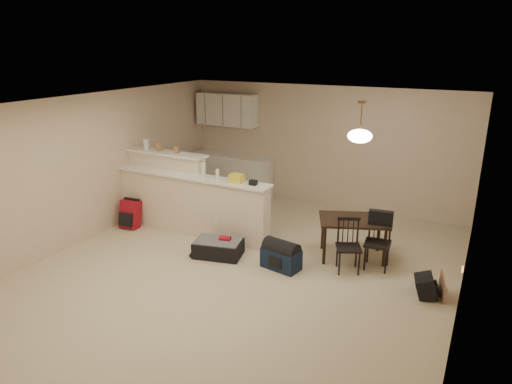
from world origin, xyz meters
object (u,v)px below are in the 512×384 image
Objects in this scene: navy_duffel at (281,259)px; pendant_lamp at (360,135)px; black_daypack at (426,286)px; red_backpack at (130,214)px; suitcase at (218,248)px; dining_table at (354,224)px; dining_chair_far at (378,242)px; dining_chair_near at (349,246)px.

pendant_lamp is at bearing 56.04° from navy_duffel.
pendant_lamp is at bearing 47.82° from black_daypack.
red_backpack is (-4.03, -0.68, -1.73)m from pendant_lamp.
black_daypack is (5.27, -0.03, -0.11)m from red_backpack.
suitcase is 2.12m from red_backpack.
dining_table is 2.40× the size of red_backpack.
pendant_lamp is 1.07× the size of navy_duffel.
dining_table is 0.50m from dining_chair_far.
navy_duffel is at bearing -9.50° from suitcase.
dining_chair_far is 2.60× the size of black_daypack.
red_backpack is (-4.11, -0.19, -0.15)m from dining_chair_near.
dining_chair_far is (0.36, 0.30, 0.02)m from dining_chair_near.
pendant_lamp is at bearing 4.44° from red_backpack.
suitcase is (-2.37, -0.75, -0.31)m from dining_chair_far.
dining_table is at bearing 26.57° from pendant_lamp.
dining_chair_far is 1.48m from navy_duffel.
dining_chair_near is at bearing 32.66° from navy_duffel.
dining_chair_near is 0.47m from dining_chair_far.
dining_chair_far reaches higher than dining_table.
dining_table is at bearing 56.04° from navy_duffel.
dining_chair_near is at bearing -0.56° from suitcase.
red_backpack is (-2.10, 0.27, 0.13)m from suitcase.
black_daypack is (1.15, -0.22, -0.26)m from dining_chair_near.
suitcase is at bearing -12.42° from red_backpack.
dining_chair_near is 1.04m from navy_duffel.
black_daypack is (1.23, -0.71, -1.84)m from pendant_lamp.
red_backpack is at bearing 167.22° from dining_table.
pendant_lamp reaches higher than navy_duffel.
navy_duffel is at bearing -8.63° from red_backpack.
red_backpack is at bearing -179.99° from dining_chair_far.
red_backpack is 1.56× the size of black_daypack.
suitcase is 1.30× the size of navy_duffel.
dining_table is 3.74× the size of black_daypack.
navy_duffel is (-1.29, -0.68, -0.27)m from dining_chair_far.
dining_chair_far is 1.15× the size of suitcase.
suitcase is 2.26× the size of black_daypack.
dining_chair_near is at bearing -2.49° from red_backpack.
dining_chair_far reaches higher than black_daypack.
suitcase is at bearing 81.98° from black_daypack.
pendant_lamp reaches higher than dining_table.
dining_chair_near is (0.08, -0.49, -1.58)m from pendant_lamp.
red_backpack is (-4.47, -0.48, -0.17)m from dining_chair_far.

